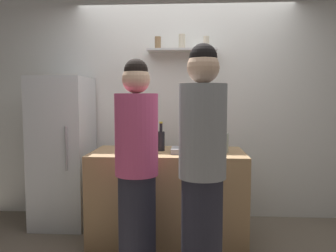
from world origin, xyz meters
name	(u,v)px	position (x,y,z in m)	size (l,w,h in m)	color
back_wall_assembly	(185,107)	(0.00, 1.25, 1.30)	(4.80, 0.32, 2.60)	white
refrigerator	(63,151)	(-1.35, 0.85, 0.82)	(0.58, 0.67, 1.64)	silver
counter	(168,196)	(-0.15, 0.48, 0.45)	(1.49, 0.73, 0.89)	#9E7A51
baking_pan	(189,150)	(0.06, 0.40, 0.92)	(0.34, 0.24, 0.05)	gray
utensil_holder	(132,143)	(-0.55, 0.68, 0.95)	(0.09, 0.09, 0.20)	#B2B2B7
wine_bottle_dark_glass	(161,140)	(-0.22, 0.52, 1.00)	(0.07, 0.07, 0.29)	black
wine_bottle_pale_glass	(225,141)	(0.40, 0.45, 1.00)	(0.08, 0.08, 0.29)	#B2BFB2
water_bottle_plastic	(216,139)	(0.33, 0.69, 0.99)	(0.08, 0.08, 0.23)	silver
person_pink_top	(137,169)	(-0.36, -0.19, 0.85)	(0.34, 0.34, 1.72)	#262633
person_grey_hoodie	(202,170)	(0.15, -0.41, 0.90)	(0.34, 0.34, 1.80)	#262633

